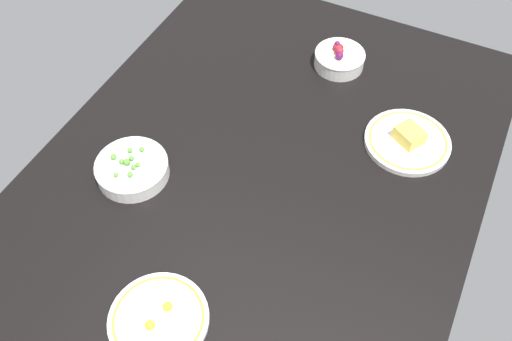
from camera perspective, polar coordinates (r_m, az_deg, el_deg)
name	(u,v)px	position (r cm, az deg, el deg)	size (l,w,h in cm)	color
dining_table	(256,181)	(131.83, 0.00, -1.06)	(140.15, 100.49, 4.00)	black
plate_eggs	(159,319)	(112.85, -9.93, -14.73)	(19.70, 19.70, 4.88)	white
bowl_peas	(132,168)	(131.94, -12.55, 0.21)	(17.00, 17.00, 5.24)	white
bowl_berries	(339,58)	(156.39, 8.52, 11.28)	(13.75, 13.75, 6.20)	white
plate_cheese	(408,140)	(140.51, 15.25, 2.98)	(20.87, 20.87, 4.86)	white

